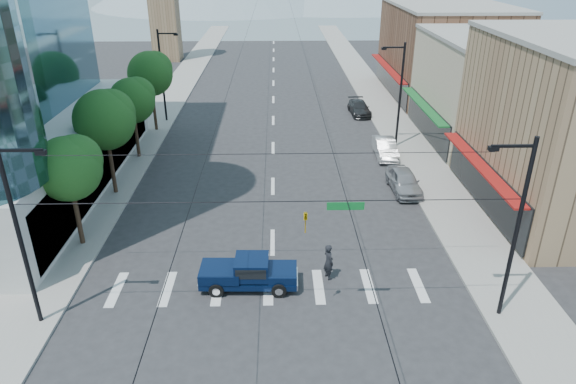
% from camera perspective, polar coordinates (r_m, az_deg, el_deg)
% --- Properties ---
extents(ground, '(160.00, 160.00, 0.00)m').
position_cam_1_polar(ground, '(25.78, -1.76, -12.49)').
color(ground, '#28282B').
rests_on(ground, ground).
extents(sidewalk_left, '(4.00, 120.00, 0.15)m').
position_cam_1_polar(sidewalk_left, '(63.56, -12.71, 10.46)').
color(sidewalk_left, gray).
rests_on(sidewalk_left, ground).
extents(sidewalk_right, '(4.00, 120.00, 0.15)m').
position_cam_1_polar(sidewalk_right, '(63.45, 9.46, 10.70)').
color(sidewalk_right, gray).
rests_on(sidewalk_right, ground).
extents(shop_mid, '(12.00, 14.00, 9.00)m').
position_cam_1_polar(shop_mid, '(49.83, 22.34, 10.40)').
color(shop_mid, tan).
rests_on(shop_mid, ground).
extents(shop_far, '(12.00, 18.00, 10.00)m').
position_cam_1_polar(shop_far, '(64.40, 17.03, 14.68)').
color(shop_far, brown).
rests_on(shop_far, ground).
extents(tree_near, '(3.65, 3.64, 6.71)m').
position_cam_1_polar(tree_near, '(30.74, -22.98, 2.67)').
color(tree_near, black).
rests_on(tree_near, ground).
extents(tree_midnear, '(4.09, 4.09, 7.52)m').
position_cam_1_polar(tree_midnear, '(36.76, -19.50, 7.79)').
color(tree_midnear, black).
rests_on(tree_midnear, ground).
extents(tree_midfar, '(3.65, 3.64, 6.71)m').
position_cam_1_polar(tree_midfar, '(43.37, -16.77, 9.88)').
color(tree_midfar, black).
rests_on(tree_midfar, ground).
extents(tree_far, '(4.09, 4.09, 7.52)m').
position_cam_1_polar(tree_far, '(49.84, -14.90, 12.74)').
color(tree_far, black).
rests_on(tree_far, ground).
extents(signal_rig, '(21.80, 0.20, 9.00)m').
position_cam_1_polar(signal_rig, '(22.34, -1.44, -4.64)').
color(signal_rig, black).
rests_on(signal_rig, ground).
extents(lamp_pole_nw, '(2.00, 0.25, 9.00)m').
position_cam_1_polar(lamp_pole_nw, '(52.65, -13.71, 12.78)').
color(lamp_pole_nw, black).
rests_on(lamp_pole_nw, ground).
extents(lamp_pole_ne, '(2.00, 0.25, 9.00)m').
position_cam_1_polar(lamp_pole_ne, '(44.93, 12.23, 10.83)').
color(lamp_pole_ne, black).
rests_on(lamp_pole_ne, ground).
extents(pickup_truck, '(5.08, 2.08, 1.70)m').
position_cam_1_polar(pickup_truck, '(26.59, -4.45, -8.87)').
color(pickup_truck, '#071535').
rests_on(pickup_truck, ground).
extents(pedestrian, '(0.74, 0.87, 2.02)m').
position_cam_1_polar(pedestrian, '(27.18, 4.52, -7.72)').
color(pedestrian, black).
rests_on(pedestrian, ground).
extents(parked_car_near, '(2.08, 4.76, 1.59)m').
position_cam_1_polar(parked_car_near, '(37.62, 12.76, 1.20)').
color(parked_car_near, '#97989C').
rests_on(parked_car_near, ground).
extents(parked_car_mid, '(1.71, 4.63, 1.51)m').
position_cam_1_polar(parked_car_mid, '(43.80, 10.75, 4.83)').
color(parked_car_mid, silver).
rests_on(parked_car_mid, ground).
extents(parked_car_far, '(2.15, 4.80, 1.37)m').
position_cam_1_polar(parked_car_far, '(55.14, 7.93, 9.23)').
color(parked_car_far, '#272729').
rests_on(parked_car_far, ground).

